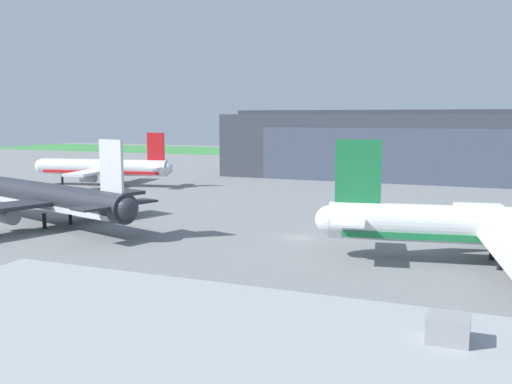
# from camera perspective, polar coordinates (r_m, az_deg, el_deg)

# --- Properties ---
(ground_plane) EXTENTS (440.00, 440.00, 0.00)m
(ground_plane) POSITION_cam_1_polar(r_m,az_deg,el_deg) (79.11, 4.18, -4.54)
(ground_plane) COLOR slate
(grass_field_strip) EXTENTS (440.00, 56.00, 0.08)m
(grass_field_strip) POSITION_cam_1_polar(r_m,az_deg,el_deg) (251.99, 16.76, 3.45)
(grass_field_strip) COLOR #3B8741
(grass_field_strip) RESTS_ON ground_plane
(maintenance_hangar) EXTENTS (109.38, 33.28, 18.28)m
(maintenance_hangar) POSITION_cam_1_polar(r_m,az_deg,el_deg) (160.16, 17.02, 4.39)
(maintenance_hangar) COLOR #383D47
(maintenance_hangar) RESTS_ON ground_plane
(airliner_far_right) EXTENTS (34.89, 31.02, 12.75)m
(airliner_far_right) POSITION_cam_1_polar(r_m,az_deg,el_deg) (141.98, -14.96, 2.33)
(airliner_far_right) COLOR silver
(airliner_far_right) RESTS_ON ground_plane
(airliner_near_left) EXTENTS (38.27, 30.71, 13.44)m
(airliner_near_left) POSITION_cam_1_polar(r_m,az_deg,el_deg) (92.47, -19.68, -0.58)
(airliner_near_left) COLOR #282B33
(airliner_near_left) RESTS_ON ground_plane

